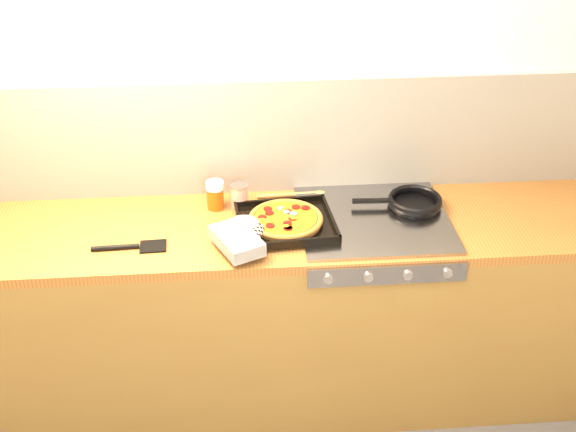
{
  "coord_description": "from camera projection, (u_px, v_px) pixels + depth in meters",
  "views": [
    {
      "loc": [
        -0.1,
        -1.36,
        2.42
      ],
      "look_at": [
        0.1,
        1.08,
        0.95
      ],
      "focal_mm": 45.0,
      "sensor_mm": 36.0,
      "label": 1
    }
  ],
  "objects": [
    {
      "name": "counter_run",
      "position": [
        265.0,
        313.0,
        3.12
      ],
      "size": [
        3.2,
        0.62,
        0.9
      ],
      "color": "brown",
      "rests_on": "ground"
    },
    {
      "name": "juice_glass",
      "position": [
        215.0,
        195.0,
        2.97
      ],
      "size": [
        0.09,
        0.09,
        0.12
      ],
      "color": "#E1450D",
      "rests_on": "counter_run"
    },
    {
      "name": "room_shell",
      "position": [
        258.0,
        138.0,
        3.01
      ],
      "size": [
        3.2,
        3.2,
        3.2
      ],
      "color": "white",
      "rests_on": "ground"
    },
    {
      "name": "tomato_can",
      "position": [
        239.0,
        196.0,
        2.98
      ],
      "size": [
        0.09,
        0.09,
        0.11
      ],
      "color": "#9D170C",
      "rests_on": "counter_run"
    },
    {
      "name": "stovetop",
      "position": [
        374.0,
        219.0,
        2.92
      ],
      "size": [
        0.6,
        0.56,
        0.02
      ],
      "primitive_type": "cube",
      "color": "gray",
      "rests_on": "counter_run"
    },
    {
      "name": "black_spatula",
      "position": [
        131.0,
        247.0,
        2.74
      ],
      "size": [
        0.28,
        0.09,
        0.02
      ],
      "color": "black",
      "rests_on": "counter_run"
    },
    {
      "name": "wooden_spoon",
      "position": [
        299.0,
        194.0,
        3.09
      ],
      "size": [
        0.3,
        0.04,
        0.02
      ],
      "color": "#9E7943",
      "rests_on": "counter_run"
    },
    {
      "name": "pizza_on_tray",
      "position": [
        272.0,
        225.0,
        2.81
      ],
      "size": [
        0.51,
        0.47,
        0.06
      ],
      "color": "black",
      "rests_on": "stovetop"
    },
    {
      "name": "frying_pan",
      "position": [
        414.0,
        202.0,
        2.98
      ],
      "size": [
        0.38,
        0.23,
        0.04
      ],
      "color": "black",
      "rests_on": "stovetop"
    }
  ]
}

